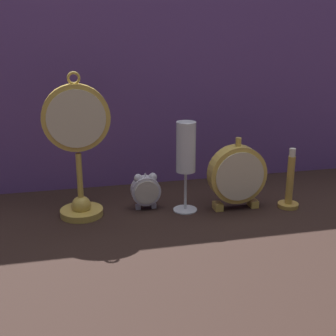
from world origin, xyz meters
The scene contains 7 objects.
ground_plane centered at (0.00, 0.00, 0.00)m, with size 4.00×4.00×0.00m, color black.
fabric_backdrop_drape centered at (0.00, 0.33, 0.28)m, with size 1.61×0.01×0.56m, color #6B478E.
pocket_watch_on_stand centered at (-0.20, 0.13, 0.16)m, with size 0.16×0.10×0.35m.
alarm_clock_twin_bell centered at (-0.05, 0.13, 0.05)m, with size 0.07×0.03×0.09m.
mantel_clock_silver centered at (0.18, 0.08, 0.09)m, with size 0.14×0.04×0.18m.
champagne_flute centered at (0.05, 0.10, 0.15)m, with size 0.06×0.06×0.23m.
brass_candlestick centered at (0.31, 0.06, 0.05)m, with size 0.05×0.05×0.15m.
Camera 1 is at (-0.24, -0.94, 0.46)m, focal length 50.00 mm.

